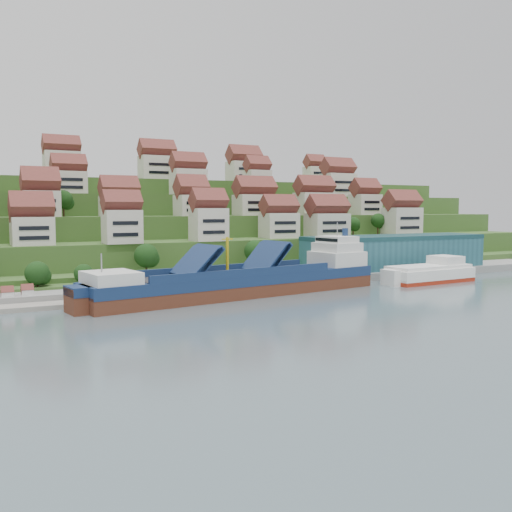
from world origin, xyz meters
TOP-DOWN VIEW (x-y plane):
  - ground at (0.00, 0.00)m, footprint 300.00×300.00m
  - quay at (20.00, 15.00)m, footprint 180.00×14.00m
  - pebble_beach at (-58.00, 12.00)m, footprint 45.00×20.00m
  - hillside at (0.00, 103.55)m, footprint 260.00×128.00m
  - hillside_village at (2.56, 60.19)m, footprint 161.61×63.00m
  - hillside_trees at (-10.88, 42.67)m, footprint 142.76×62.02m
  - warehouse at (52.00, 17.00)m, footprint 60.00×15.00m
  - flagpole at (18.11, 10.00)m, footprint 1.28×0.16m
  - cargo_ship at (-6.41, 1.55)m, footprint 75.56×21.82m
  - second_ship at (48.92, -0.85)m, footprint 27.00×11.11m

SIDE VIEW (x-z plane):
  - ground at x=0.00m, z-range 0.00..0.00m
  - pebble_beach at x=-58.00m, z-range 0.00..1.00m
  - quay at x=20.00m, z-range 0.00..2.20m
  - second_ship at x=48.92m, z-range -1.53..6.18m
  - cargo_ship at x=-6.41m, z-range -5.08..11.44m
  - flagpole at x=18.11m, z-range 2.88..10.88m
  - warehouse at x=52.00m, z-range 2.20..12.20m
  - hillside at x=0.00m, z-range -4.84..26.16m
  - hillside_trees at x=-10.88m, z-range 0.43..31.08m
  - hillside_village at x=2.56m, z-range 9.79..38.73m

